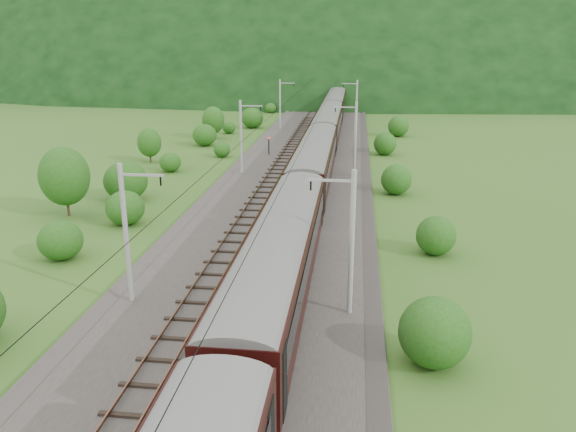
# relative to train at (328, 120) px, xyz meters

# --- Properties ---
(ground) EXTENTS (600.00, 600.00, 0.00)m
(ground) POSITION_rel_train_xyz_m (-2.40, -49.90, -3.85)
(ground) COLOR #30571B
(ground) RESTS_ON ground
(railbed) EXTENTS (14.00, 220.00, 0.30)m
(railbed) POSITION_rel_train_xyz_m (-2.40, -39.90, -3.70)
(railbed) COLOR #38332D
(railbed) RESTS_ON ground
(track_left) EXTENTS (2.40, 220.00, 0.27)m
(track_left) POSITION_rel_train_xyz_m (-4.80, -39.90, -3.48)
(track_left) COLOR brown
(track_left) RESTS_ON railbed
(track_right) EXTENTS (2.40, 220.00, 0.27)m
(track_right) POSITION_rel_train_xyz_m (0.00, -39.90, -3.48)
(track_right) COLOR brown
(track_right) RESTS_ON railbed
(catenary_left) EXTENTS (2.54, 192.28, 8.00)m
(catenary_left) POSITION_rel_train_xyz_m (-8.52, -17.90, 0.65)
(catenary_left) COLOR gray
(catenary_left) RESTS_ON railbed
(catenary_right) EXTENTS (2.54, 192.28, 8.00)m
(catenary_right) POSITION_rel_train_xyz_m (3.72, -17.90, 0.65)
(catenary_right) COLOR gray
(catenary_right) RESTS_ON railbed
(overhead_wires) EXTENTS (4.83, 198.00, 0.03)m
(overhead_wires) POSITION_rel_train_xyz_m (-2.40, -39.90, 3.25)
(overhead_wires) COLOR black
(overhead_wires) RESTS_ON ground
(mountain_main) EXTENTS (504.00, 360.00, 244.00)m
(mountain_main) POSITION_rel_train_xyz_m (-2.40, 210.10, -3.85)
(mountain_main) COLOR black
(mountain_main) RESTS_ON ground
(mountain_ridge) EXTENTS (336.00, 280.00, 132.00)m
(mountain_ridge) POSITION_rel_train_xyz_m (-122.40, 250.10, -3.85)
(mountain_ridge) COLOR black
(mountain_ridge) RESTS_ON ground
(train) EXTENTS (3.29, 182.88, 5.73)m
(train) POSITION_rel_train_xyz_m (0.00, 0.00, 0.00)
(train) COLOR black
(train) RESTS_ON ground
(hazard_post_near) EXTENTS (0.16, 0.16, 1.49)m
(hazard_post_near) POSITION_rel_train_xyz_m (-3.02, 9.38, -2.80)
(hazard_post_near) COLOR red
(hazard_post_near) RESTS_ON railbed
(hazard_post_far) EXTENTS (0.14, 0.14, 1.29)m
(hazard_post_far) POSITION_rel_train_xyz_m (-2.10, -27.90, -2.90)
(hazard_post_far) COLOR red
(hazard_post_far) RESTS_ON railbed
(signal) EXTENTS (0.25, 0.25, 2.23)m
(signal) POSITION_rel_train_xyz_m (-7.21, -7.18, -2.24)
(signal) COLOR black
(signal) RESTS_ON railbed
(vegetation_left) EXTENTS (12.80, 146.48, 6.87)m
(vegetation_left) POSITION_rel_train_xyz_m (-16.44, -39.80, -1.51)
(vegetation_left) COLOR #214713
(vegetation_left) RESTS_ON ground
(vegetation_right) EXTENTS (5.91, 105.54, 3.24)m
(vegetation_right) POSITION_rel_train_xyz_m (8.96, -39.42, -2.42)
(vegetation_right) COLOR #214713
(vegetation_right) RESTS_ON ground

